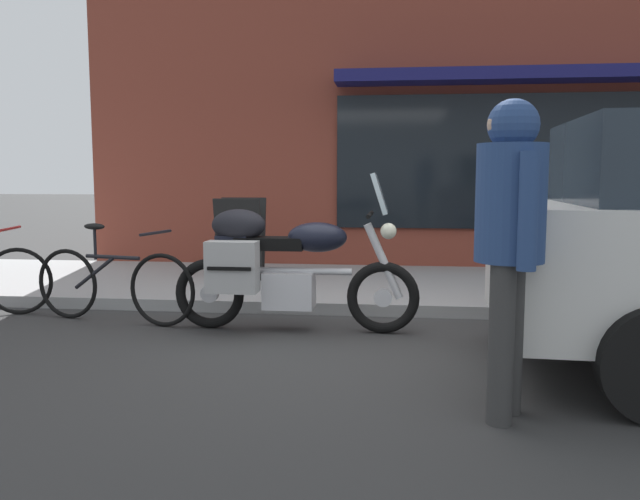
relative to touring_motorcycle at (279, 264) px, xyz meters
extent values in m
plane|color=#323232|center=(0.63, -0.35, -0.60)|extent=(80.00, 80.00, 0.00)
torus|color=black|center=(0.91, 0.03, -0.29)|extent=(0.63, 0.09, 0.63)
cylinder|color=silver|center=(0.91, 0.03, -0.29)|extent=(0.16, 0.06, 0.16)
torus|color=black|center=(-0.65, 0.04, -0.29)|extent=(0.63, 0.09, 0.63)
cylinder|color=silver|center=(-0.65, 0.04, -0.29)|extent=(0.16, 0.06, 0.16)
cube|color=silver|center=(0.08, 0.03, -0.24)|extent=(0.44, 0.30, 0.32)
cylinder|color=silver|center=(0.13, 0.03, -0.07)|extent=(1.01, 0.07, 0.06)
ellipsoid|color=black|center=(0.33, 0.03, 0.23)|extent=(0.52, 0.28, 0.26)
cube|color=black|center=(-0.09, 0.03, 0.17)|extent=(0.60, 0.24, 0.11)
cube|color=black|center=(-0.42, 0.04, 0.15)|extent=(0.28, 0.22, 0.18)
cylinder|color=silver|center=(0.91, 0.03, 0.03)|extent=(0.35, 0.07, 0.67)
cylinder|color=black|center=(0.79, 0.03, 0.43)|extent=(0.04, 0.62, 0.04)
cube|color=silver|center=(0.87, 0.03, 0.61)|extent=(0.15, 0.32, 0.35)
sphere|color=#EAEACC|center=(0.95, 0.03, 0.29)|extent=(0.14, 0.14, 0.14)
cube|color=#A2A2A2|center=(-0.37, -0.20, -0.01)|extent=(0.44, 0.20, 0.44)
cube|color=black|center=(-0.37, -0.31, -0.01)|extent=(0.37, 0.02, 0.03)
ellipsoid|color=black|center=(-0.37, 0.04, 0.33)|extent=(0.48, 0.32, 0.28)
torus|color=black|center=(-1.09, 0.04, -0.26)|extent=(0.67, 0.18, 0.67)
torus|color=black|center=(-2.11, 0.27, -0.26)|extent=(0.67, 0.18, 0.67)
cylinder|color=black|center=(-1.60, 0.16, 0.02)|extent=(0.57, 0.16, 0.04)
cylinder|color=black|center=(-1.81, 0.20, -0.14)|extent=(0.45, 0.13, 0.33)
cylinder|color=black|center=(-1.78, 0.20, 0.14)|extent=(0.03, 0.03, 0.30)
ellipsoid|color=black|center=(-1.78, 0.20, 0.30)|extent=(0.24, 0.15, 0.06)
cylinder|color=black|center=(-1.14, 0.05, 0.26)|extent=(0.13, 0.47, 0.03)
cylinder|color=black|center=(2.55, -0.01, -0.27)|extent=(0.67, 0.25, 0.66)
cylinder|color=#343434|center=(1.59, -1.98, -0.15)|extent=(0.14, 0.14, 0.90)
cylinder|color=#343434|center=(1.67, -1.80, -0.15)|extent=(0.14, 0.14, 0.90)
cylinder|color=navy|center=(1.63, -1.89, 0.62)|extent=(0.45, 0.45, 0.65)
sphere|color=navy|center=(1.63, -1.89, 1.04)|extent=(0.28, 0.28, 0.28)
sphere|color=tan|center=(1.57, -1.91, 1.04)|extent=(0.17, 0.17, 0.17)
cylinder|color=navy|center=(1.68, -2.12, 0.58)|extent=(0.10, 0.10, 0.61)
cylinder|color=navy|center=(1.58, -1.67, 0.58)|extent=(0.10, 0.10, 0.61)
cube|color=black|center=(-0.83, 1.88, 0.01)|extent=(0.55, 0.20, 0.98)
cube|color=black|center=(-0.83, 2.10, 0.01)|extent=(0.55, 0.20, 0.98)
torus|color=black|center=(-2.68, 0.38, -0.27)|extent=(0.66, 0.17, 0.67)
cylinder|color=#B22323|center=(-2.73, 0.37, 0.25)|extent=(0.12, 0.48, 0.03)
camera|label=1|loc=(1.01, -5.53, 0.77)|focal=36.37mm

